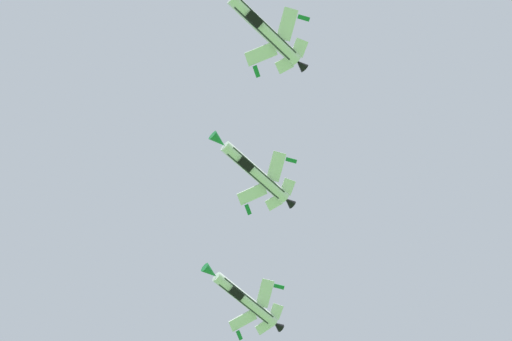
{
  "coord_description": "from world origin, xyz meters",
  "views": [
    {
      "loc": [
        -0.82,
        -3.26,
        1.61
      ],
      "look_at": [
        -30.44,
        32.22,
        98.41
      ],
      "focal_mm": 53.28,
      "sensor_mm": 36.0,
      "label": 1
    }
  ],
  "objects": [
    {
      "name": "fighter_jet_left_outer",
      "position": [
        -44.76,
        46.59,
        96.01
      ],
      "size": [
        9.86,
        15.97,
        5.08
      ],
      "rotation": [
        0.0,
        0.41,
        3.04
      ],
      "color": "silver"
    },
    {
      "name": "fighter_jet_left_wing",
      "position": [
        -16.82,
        17.36,
        99.46
      ],
      "size": [
        10.21,
        15.97,
        4.69
      ],
      "rotation": [
        0.0,
        0.3,
        3.04
      ],
      "color": "silver"
    },
    {
      "name": "fighter_jet_right_wing",
      "position": [
        -30.97,
        32.38,
        99.13
      ],
      "size": [
        10.16,
        15.97,
        4.76
      ],
      "rotation": [
        0.0,
        0.32,
        3.04
      ],
      "color": "silver"
    }
  ]
}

